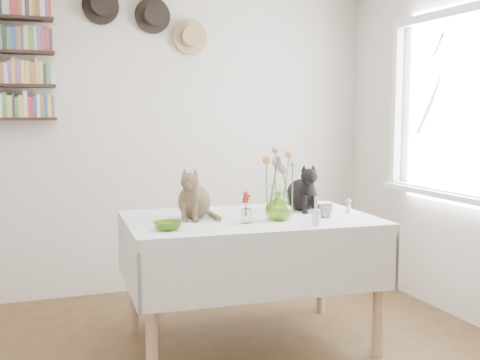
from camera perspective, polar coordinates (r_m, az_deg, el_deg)
name	(u,v)px	position (r m, az deg, el deg)	size (l,w,h in m)	color
room	(229,156)	(2.69, -1.07, 2.26)	(4.08, 4.58, 2.58)	brown
window	(461,120)	(4.39, 20.21, 5.37)	(0.12, 1.52, 1.32)	white
dining_table	(249,249)	(3.74, 0.90, -6.52)	(1.56, 1.06, 0.81)	white
tabby_cat	(194,192)	(3.64, -4.37, -1.16)	(0.21, 0.27, 0.32)	#776444
black_cat	(302,186)	(3.95, 5.88, -0.61)	(0.21, 0.27, 0.32)	black
flower_vase	(279,206)	(3.59, 3.68, -2.48)	(0.16, 0.16, 0.17)	#9BD242
green_bowl	(168,226)	(3.31, -6.86, -4.33)	(0.15, 0.15, 0.05)	#9BD242
drinking_glass	(325,211)	(3.70, 8.09, -2.93)	(0.09, 0.09, 0.08)	white
candlestick	(316,216)	(3.44, 7.21, -3.39)	(0.05, 0.05, 0.17)	white
berry_jar	(246,207)	(3.48, 0.58, -2.57)	(0.05, 0.05, 0.21)	white
porcelain_figurine	(349,207)	(3.90, 10.28, -2.52)	(0.05, 0.05, 0.09)	white
flower_bouquet	(278,163)	(3.56, 3.66, 1.59)	(0.17, 0.13, 0.39)	#4C7233
wall_hats	(149,19)	(4.88, -8.61, 14.83)	(0.98, 0.09, 0.48)	black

